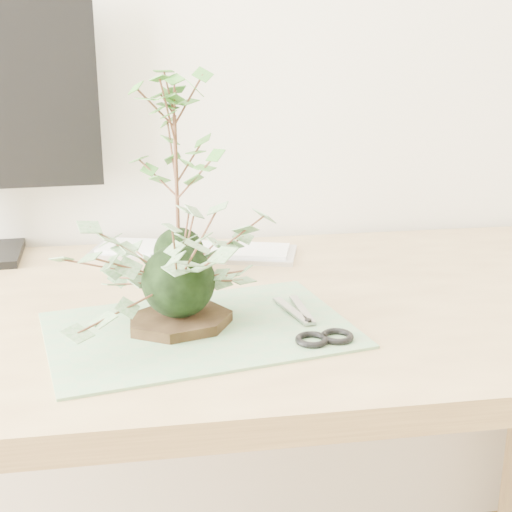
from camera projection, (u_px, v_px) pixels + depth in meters
name	position (u px, v px, depth m)	size (l,w,h in m)	color
desk	(211.00, 355.00, 1.12)	(1.60, 0.70, 0.74)	tan
cutting_mat	(200.00, 330.00, 0.98)	(0.41, 0.27, 0.00)	#69986A
stone_dish	(180.00, 321.00, 0.99)	(0.15, 0.15, 0.01)	black
ivy_kokedama	(177.00, 248.00, 0.96)	(0.36, 0.36, 0.20)	black
maple_kokedama	(175.00, 129.00, 1.13)	(0.24, 0.24, 0.36)	black
keyboard	(194.00, 251.00, 1.33)	(0.39, 0.21, 0.01)	silver
scissors	(315.00, 332.00, 0.96)	(0.09, 0.19, 0.01)	gray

